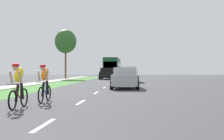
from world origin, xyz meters
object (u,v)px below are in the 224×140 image
(cyclist_lead, at_px, (18,85))
(bus_dark_green, at_px, (112,67))
(pickup_black, at_px, (108,74))
(street_tree_far, at_px, (66,41))
(sedan_silver, at_px, (125,78))
(suv_white, at_px, (129,74))
(cyclist_trailing, at_px, (44,83))

(cyclist_lead, height_order, bus_dark_green, bus_dark_green)
(pickup_black, relative_size, street_tree_far, 0.69)
(sedan_silver, distance_m, pickup_black, 21.09)
(suv_white, bearing_deg, cyclist_lead, -98.86)
(cyclist_lead, distance_m, street_tree_far, 33.95)
(cyclist_lead, bearing_deg, street_tree_far, 100.27)
(cyclist_trailing, distance_m, pickup_black, 30.27)
(cyclist_trailing, distance_m, sedan_silver, 9.90)
(cyclist_lead, xyz_separation_m, cyclist_trailing, (0.31, 2.01, 0.00))
(bus_dark_green, bearing_deg, sedan_silver, -84.47)
(suv_white, distance_m, street_tree_far, 15.01)
(pickup_black, relative_size, bus_dark_green, 0.44)
(cyclist_trailing, bearing_deg, pickup_black, 89.98)
(suv_white, height_order, pickup_black, suv_white)
(pickup_black, height_order, street_tree_far, street_tree_far)
(bus_dark_green, height_order, street_tree_far, street_tree_far)
(sedan_silver, distance_m, suv_white, 10.99)
(suv_white, bearing_deg, cyclist_trailing, -98.86)
(cyclist_trailing, height_order, sedan_silver, cyclist_trailing)
(street_tree_far, bearing_deg, sedan_silver, -66.56)
(street_tree_far, bearing_deg, bus_dark_green, 62.37)
(cyclist_lead, relative_size, pickup_black, 0.34)
(sedan_silver, relative_size, street_tree_far, 0.59)
(street_tree_far, bearing_deg, cyclist_lead, -79.73)
(sedan_silver, distance_m, bus_dark_green, 33.59)
(cyclist_lead, bearing_deg, pickup_black, 89.43)
(bus_dark_green, bearing_deg, cyclist_lead, -90.20)
(suv_white, distance_m, bus_dark_green, 22.70)
(bus_dark_green, bearing_deg, cyclist_trailing, -89.80)
(sedan_silver, bearing_deg, bus_dark_green, 95.53)
(cyclist_trailing, bearing_deg, street_tree_far, 101.47)
(cyclist_trailing, relative_size, sedan_silver, 0.40)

